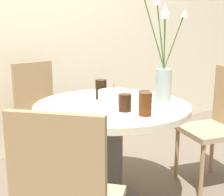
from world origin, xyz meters
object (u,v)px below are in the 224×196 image
(chair_left_flank, at_px, (219,120))
(drink_glass_0, at_px, (101,89))
(drink_glass_1, at_px, (144,100))
(drink_glass_2, at_px, (145,104))
(chair_near_front, at_px, (41,109))
(flower_vase, at_px, (163,68))
(side_plate, at_px, (76,106))
(drink_glass_3, at_px, (125,103))
(birthday_cake, at_px, (114,98))

(chair_left_flank, height_order, drink_glass_0, chair_left_flank)
(chair_left_flank, relative_size, drink_glass_1, 8.29)
(drink_glass_0, height_order, drink_glass_2, drink_glass_0)
(chair_near_front, distance_m, flower_vase, 1.20)
(side_plate, distance_m, drink_glass_3, 0.33)
(birthday_cake, relative_size, side_plate, 1.13)
(drink_glass_0, xyz_separation_m, drink_glass_2, (-0.02, -0.50, -0.00))
(side_plate, relative_size, drink_glass_3, 1.74)
(chair_left_flank, xyz_separation_m, side_plate, (-1.07, 0.30, 0.20))
(drink_glass_0, distance_m, drink_glass_2, 0.50)
(drink_glass_0, bearing_deg, birthday_cake, -96.57)
(drink_glass_1, distance_m, drink_glass_3, 0.14)
(drink_glass_2, bearing_deg, drink_glass_3, 104.08)
(drink_glass_0, bearing_deg, drink_glass_2, -92.67)
(flower_vase, bearing_deg, chair_near_front, 113.92)
(chair_left_flank, distance_m, drink_glass_3, 0.91)
(birthday_cake, bearing_deg, side_plate, 158.20)
(side_plate, relative_size, drink_glass_0, 1.33)
(drink_glass_0, bearing_deg, drink_glass_1, -78.78)
(side_plate, bearing_deg, flower_vase, -24.21)
(drink_glass_1, height_order, drink_glass_3, drink_glass_1)
(side_plate, xyz_separation_m, drink_glass_3, (0.19, -0.26, 0.05))
(chair_near_front, relative_size, side_plate, 5.06)
(drink_glass_1, relative_size, drink_glass_2, 0.83)
(chair_left_flank, relative_size, flower_vase, 1.25)
(drink_glass_1, bearing_deg, birthday_cake, 116.56)
(drink_glass_2, distance_m, drink_glass_3, 0.15)
(chair_near_front, distance_m, birthday_cake, 0.92)
(chair_near_front, distance_m, chair_left_flank, 1.47)
(chair_left_flank, xyz_separation_m, drink_glass_0, (-0.82, 0.39, 0.27))
(chair_left_flank, distance_m, drink_glass_1, 0.78)
(birthday_cake, relative_size, drink_glass_1, 1.85)
(chair_left_flank, xyz_separation_m, drink_glass_2, (-0.84, -0.11, 0.26))
(side_plate, xyz_separation_m, drink_glass_0, (0.25, 0.10, 0.06))
(chair_near_front, xyz_separation_m, drink_glass_0, (0.18, -0.69, 0.27))
(chair_near_front, height_order, flower_vase, flower_vase)
(drink_glass_0, bearing_deg, chair_left_flank, -25.76)
(flower_vase, xyz_separation_m, drink_glass_2, (-0.30, -0.17, -0.17))
(drink_glass_0, bearing_deg, flower_vase, -50.36)
(side_plate, bearing_deg, birthday_cake, -21.80)
(chair_left_flank, distance_m, flower_vase, 0.70)
(flower_vase, distance_m, drink_glass_0, 0.46)
(flower_vase, relative_size, drink_glass_3, 7.04)
(drink_glass_1, xyz_separation_m, drink_glass_3, (-0.13, 0.02, -0.00))
(chair_near_front, bearing_deg, drink_glass_0, -85.99)
(chair_near_front, relative_size, drink_glass_1, 8.29)
(flower_vase, xyz_separation_m, drink_glass_3, (-0.33, -0.03, -0.18))
(drink_glass_1, bearing_deg, chair_left_flank, -1.11)
(side_plate, bearing_deg, drink_glass_2, -60.79)
(chair_left_flank, bearing_deg, birthday_cake, -88.57)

